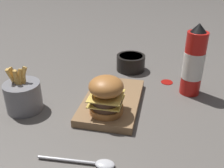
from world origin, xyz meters
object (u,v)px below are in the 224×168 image
object	(u,v)px
serving_board	(112,101)
burger	(106,95)
fries_basket	(23,96)
side_bowl	(130,62)
spoon	(95,163)
ketchup_bottle	(194,63)

from	to	relation	value
serving_board	burger	bearing A→B (deg)	0.39
fries_basket	side_bowl	size ratio (longest dim) A/B	1.21
burger	side_bowl	bearing A→B (deg)	177.61
serving_board	fries_basket	bearing A→B (deg)	-72.09
side_bowl	spoon	xyz separation A→B (m)	(0.54, 0.00, -0.03)
serving_board	spoon	xyz separation A→B (m)	(0.27, 0.02, -0.01)
serving_board	burger	xyz separation A→B (m)	(0.08, 0.00, 0.07)
burger	fries_basket	world-z (taller)	fries_basket
serving_board	ketchup_bottle	bearing A→B (deg)	118.26
fries_basket	ketchup_bottle	bearing A→B (deg)	113.15
ketchup_bottle	fries_basket	world-z (taller)	ketchup_bottle
serving_board	spoon	distance (m)	0.27
serving_board	burger	world-z (taller)	burger
burger	fries_basket	distance (m)	0.26
ketchup_bottle	fries_basket	size ratio (longest dim) A/B	1.74
serving_board	fries_basket	size ratio (longest dim) A/B	2.06
burger	spoon	distance (m)	0.20
spoon	burger	bearing A→B (deg)	91.51
ketchup_bottle	side_bowl	xyz separation A→B (m)	(-0.14, -0.23, -0.08)
ketchup_bottle	side_bowl	bearing A→B (deg)	-122.17
side_bowl	spoon	bearing A→B (deg)	0.15
ketchup_bottle	side_bowl	world-z (taller)	ketchup_bottle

